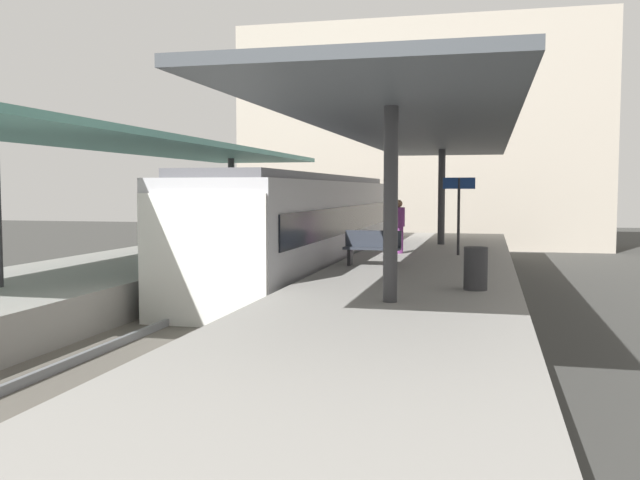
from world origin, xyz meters
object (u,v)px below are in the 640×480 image
object	(u,v)px
platform_bench	(372,247)
passenger_near_bench	(399,226)
litter_bin	(476,269)
platform_sign	(459,198)
commuter_train	(306,227)

from	to	relation	value
platform_bench	passenger_near_bench	world-z (taller)	passenger_near_bench
platform_bench	litter_bin	size ratio (longest dim) A/B	1.75
platform_sign	passenger_near_bench	size ratio (longest dim) A/B	1.41
commuter_train	passenger_near_bench	bearing A→B (deg)	-0.03
platform_bench	passenger_near_bench	xyz separation A→B (m)	(0.20, 3.48, 0.35)
commuter_train	platform_bench	xyz separation A→B (m)	(2.61, -3.48, -0.26)
platform_sign	litter_bin	size ratio (longest dim) A/B	2.76
platform_sign	litter_bin	bearing A→B (deg)	-84.96
platform_sign	passenger_near_bench	distance (m)	1.93
commuter_train	platform_sign	size ratio (longest dim) A/B	7.21
commuter_train	platform_sign	world-z (taller)	commuter_train
platform_bench	platform_sign	world-z (taller)	platform_sign
commuter_train	platform_bench	size ratio (longest dim) A/B	11.39
platform_bench	litter_bin	xyz separation A→B (m)	(2.55, -3.68, -0.06)
platform_sign	passenger_near_bench	bearing A→B (deg)	173.66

